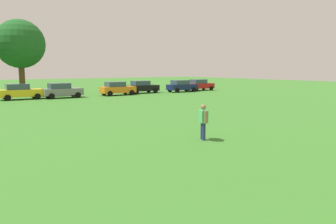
# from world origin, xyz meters

# --- Properties ---
(adult_bystander) EXTENTS (0.48, 0.75, 1.67)m
(adult_bystander) POSITION_xyz_m (7.00, 13.27, 0.99)
(adult_bystander) COLOR navy
(adult_bystander) RESTS_ON ground
(parked_car_yellow_2) EXTENTS (4.30, 2.02, 1.68)m
(parked_car_yellow_2) POSITION_xyz_m (3.61, 39.46, 0.86)
(parked_car_yellow_2) COLOR yellow
(parked_car_yellow_2) RESTS_ON ground
(parked_car_gray_3) EXTENTS (4.30, 2.02, 1.68)m
(parked_car_gray_3) POSITION_xyz_m (7.84, 38.80, 0.86)
(parked_car_gray_3) COLOR slate
(parked_car_gray_3) RESTS_ON ground
(parked_car_orange_4) EXTENTS (4.30, 2.02, 1.68)m
(parked_car_orange_4) POSITION_xyz_m (14.65, 38.72, 0.86)
(parked_car_orange_4) COLOR orange
(parked_car_orange_4) RESTS_ON ground
(parked_car_black_5) EXTENTS (4.30, 2.02, 1.68)m
(parked_car_black_5) POSITION_xyz_m (18.95, 39.99, 0.86)
(parked_car_black_5) COLOR black
(parked_car_black_5) RESTS_ON ground
(parked_car_navy_6) EXTENTS (4.30, 2.02, 1.68)m
(parked_car_navy_6) POSITION_xyz_m (24.72, 38.84, 0.86)
(parked_car_navy_6) COLOR #141E4C
(parked_car_navy_6) RESTS_ON ground
(parked_car_red_7) EXTENTS (4.30, 2.02, 1.68)m
(parked_car_red_7) POSITION_xyz_m (28.90, 39.81, 0.86)
(parked_car_red_7) COLOR red
(parked_car_red_7) RESTS_ON ground
(tree_far_right) EXTENTS (5.98, 5.98, 9.33)m
(tree_far_right) POSITION_xyz_m (4.96, 45.72, 6.30)
(tree_far_right) COLOR brown
(tree_far_right) RESTS_ON ground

